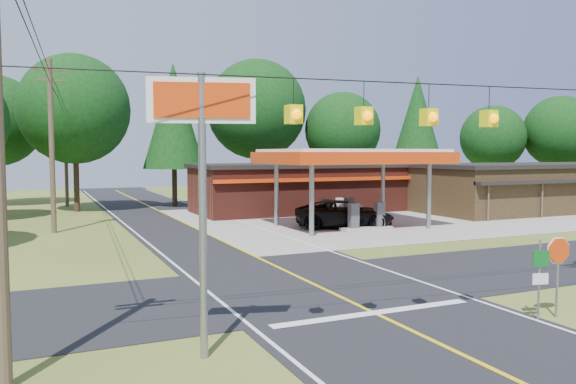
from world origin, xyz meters
name	(u,v)px	position (x,y,z in m)	size (l,w,h in m)	color
ground	(318,287)	(0.00, 0.00, 0.00)	(120.00, 120.00, 0.00)	#4B5E21
main_highway	(318,286)	(0.00, 0.00, 0.01)	(8.00, 120.00, 0.02)	black
cross_road	(318,286)	(0.00, 0.00, 0.01)	(70.00, 7.00, 0.02)	black
lane_center_yellow	(318,286)	(0.00, 0.00, 0.03)	(0.15, 110.00, 0.00)	yellow
gas_canopy	(352,159)	(9.00, 13.00, 4.27)	(10.60, 7.40, 4.88)	gray
convenience_store	(298,187)	(10.00, 22.98, 1.92)	(16.40, 7.55, 3.80)	#592219
strip_building	(536,187)	(28.00, 15.98, 1.91)	(20.40, 8.75, 3.80)	#322414
utility_pole_far_left	(52,143)	(-8.00, 18.00, 5.20)	(1.80, 0.30, 10.00)	#473828
utility_pole_north	(66,152)	(-6.50, 35.00, 4.75)	(0.30, 0.30, 9.50)	#473828
overhead_beacons	(397,86)	(-1.00, -6.00, 6.21)	(17.04, 2.04, 1.03)	black
treeline_backdrop	(179,114)	(0.82, 24.01, 7.49)	(70.27, 51.59, 13.30)	#332316
suv_car	(344,214)	(8.50, 12.98, 0.85)	(6.09, 6.09, 1.69)	black
sedan_car	(338,204)	(12.00, 20.00, 0.76)	(4.48, 4.48, 1.53)	silver
big_stop_sign	(202,150)	(-5.45, -5.01, 4.71)	(2.31, 0.74, 6.40)	gray
octagonal_stop_sign	(558,257)	(4.50, -6.01, 1.72)	(0.81, 0.14, 2.32)	gray
route_sign_post	(540,273)	(3.80, -6.02, 1.35)	(0.45, 0.16, 2.26)	gray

